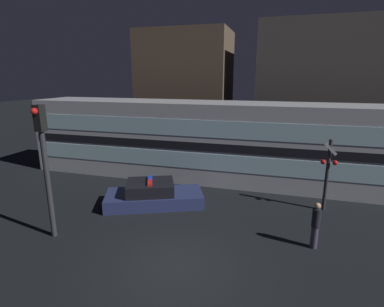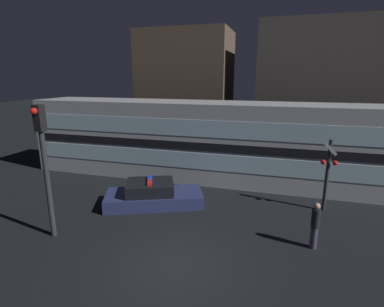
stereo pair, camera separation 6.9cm
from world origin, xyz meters
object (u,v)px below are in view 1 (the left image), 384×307
object	(u,v)px
traffic_light_corner	(45,159)
crossing_signal_near	(327,173)
police_car	(153,195)
train	(223,142)
pedestrian	(315,225)

from	to	relation	value
traffic_light_corner	crossing_signal_near	bearing A→B (deg)	27.65
police_car	train	bearing A→B (deg)	39.18
police_car	pedestrian	xyz separation A→B (m)	(6.80, -1.80, 0.41)
traffic_light_corner	train	bearing A→B (deg)	59.56
police_car	crossing_signal_near	distance (m)	7.79
pedestrian	crossing_signal_near	distance (m)	3.54
pedestrian	traffic_light_corner	world-z (taller)	traffic_light_corner
police_car	traffic_light_corner	bearing A→B (deg)	-146.65
train	traffic_light_corner	bearing A→B (deg)	-120.44
pedestrian	crossing_signal_near	bearing A→B (deg)	77.88
train	crossing_signal_near	bearing A→B (deg)	-29.93
crossing_signal_near	traffic_light_corner	xyz separation A→B (m)	(-9.96, -5.22, 1.21)
train	pedestrian	xyz separation A→B (m)	(4.43, -6.31, -1.34)
pedestrian	crossing_signal_near	world-z (taller)	crossing_signal_near
pedestrian	traffic_light_corner	xyz separation A→B (m)	(-9.24, -1.87, 2.11)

